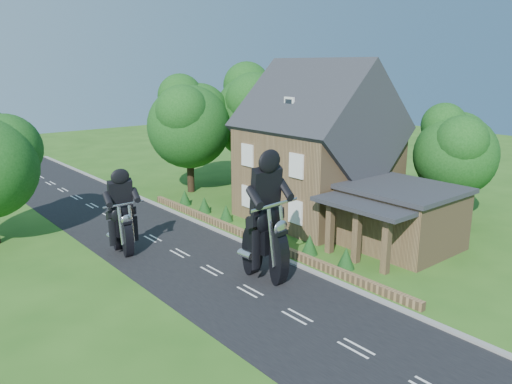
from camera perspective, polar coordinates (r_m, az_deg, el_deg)
ground at (r=22.70m, az=-0.68°, el=-11.30°), size 120.00×120.00×0.00m
road at (r=22.70m, az=-0.68°, el=-11.27°), size 7.00×80.00×0.02m
kerb at (r=24.93m, az=5.93°, el=-8.79°), size 0.30×80.00×0.12m
garden_wall at (r=28.72m, az=-0.29°, el=-5.22°), size 0.30×22.00×0.40m
house at (r=32.49m, az=7.06°, el=4.55°), size 9.54×8.64×10.24m
annex at (r=28.46m, az=16.01°, el=-2.66°), size 7.05×5.94×3.44m
tree_annex_side at (r=34.38m, az=22.04°, el=4.74°), size 5.64×5.20×7.48m
tree_house_right at (r=38.65m, az=10.60°, el=7.25°), size 6.51×6.00×8.40m
tree_behind_house at (r=42.09m, az=0.48°, el=9.48°), size 7.81×7.20×10.08m
tree_behind_left at (r=39.37m, az=-7.25°, el=8.30°), size 6.94×6.40×9.16m
shrub_a at (r=25.27m, az=10.24°, el=-7.42°), size 0.90×0.90×1.10m
shrub_b at (r=26.82m, az=6.15°, el=-5.96°), size 0.90×0.90×1.10m
shrub_c at (r=28.50m, az=2.55°, el=-4.64°), size 0.90×0.90×1.10m
shrub_d at (r=32.20m, az=-3.44°, el=-2.40°), size 0.90×0.90×1.10m
shrub_e at (r=34.17m, az=-5.93°, el=-1.46°), size 0.90×0.90×1.10m
shrub_f at (r=36.20m, az=-8.13°, el=-0.62°), size 0.90×0.90×1.10m
motorcycle_lead at (r=23.55m, az=1.09°, el=-7.84°), size 0.68×2.04×1.86m
motorcycle_follow at (r=27.62m, az=-14.92°, el=-5.44°), size 0.46×1.51×1.39m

